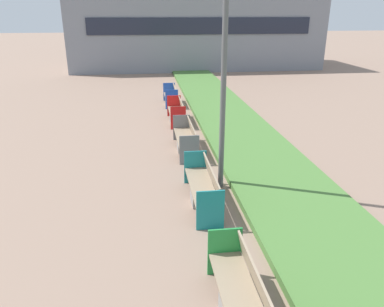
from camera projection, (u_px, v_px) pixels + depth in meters
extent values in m
cube|color=#4C7A38|center=(278.00, 180.00, 10.45)|extent=(2.80, 120.00, 0.18)
cube|color=gray|center=(194.00, 28.00, 31.44)|extent=(19.89, 7.76, 6.24)
cube|color=#1E2333|center=(201.00, 26.00, 27.69)|extent=(16.71, 0.08, 1.20)
cube|color=gray|center=(238.00, 307.00, 5.83)|extent=(0.52, 0.60, 0.42)
cube|color=gray|center=(239.00, 295.00, 5.75)|extent=(0.58, 2.12, 0.05)
cube|color=gray|center=(257.00, 280.00, 5.68)|extent=(0.14, 2.04, 0.48)
cube|color=#238C3D|center=(225.00, 251.00, 6.74)|extent=(0.62, 0.04, 0.94)
cube|color=gray|center=(202.00, 196.00, 9.33)|extent=(0.52, 0.60, 0.42)
cube|color=gray|center=(202.00, 187.00, 9.25)|extent=(0.58, 2.38, 0.05)
cube|color=gray|center=(213.00, 177.00, 9.19)|extent=(0.14, 2.29, 0.48)
cube|color=#197A7F|center=(210.00, 210.00, 8.12)|extent=(0.62, 0.04, 0.94)
cube|color=#197A7F|center=(195.00, 167.00, 10.36)|extent=(0.62, 0.04, 0.94)
cube|color=gray|center=(185.00, 145.00, 12.83)|extent=(0.52, 0.60, 0.42)
cube|color=gray|center=(185.00, 139.00, 12.75)|extent=(0.58, 2.39, 0.05)
cube|color=gray|center=(193.00, 131.00, 12.69)|extent=(0.14, 2.29, 0.48)
cube|color=slate|center=(189.00, 150.00, 11.62)|extent=(0.62, 0.04, 0.94)
cube|color=slate|center=(181.00, 127.00, 13.87)|extent=(0.62, 0.04, 0.94)
cube|color=gray|center=(176.00, 117.00, 16.13)|extent=(0.52, 0.60, 0.42)
cube|color=gray|center=(176.00, 112.00, 16.05)|extent=(0.58, 2.04, 0.05)
cube|color=gray|center=(182.00, 106.00, 15.98)|extent=(0.14, 1.96, 0.48)
cube|color=red|center=(178.00, 118.00, 15.07)|extent=(0.62, 0.04, 0.94)
cube|color=red|center=(174.00, 106.00, 17.00)|extent=(0.62, 0.04, 0.94)
cube|color=gray|center=(170.00, 100.00, 19.15)|extent=(0.52, 0.60, 0.42)
cube|color=gray|center=(170.00, 96.00, 19.07)|extent=(0.58, 1.81, 0.05)
cube|color=gray|center=(176.00, 91.00, 19.00)|extent=(0.14, 1.73, 0.48)
cube|color=blue|center=(172.00, 99.00, 18.20)|extent=(0.62, 0.04, 0.94)
cube|color=blue|center=(169.00, 92.00, 19.91)|extent=(0.62, 0.04, 0.94)
cylinder|color=#56595B|center=(224.00, 59.00, 9.04)|extent=(0.14, 0.14, 6.88)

